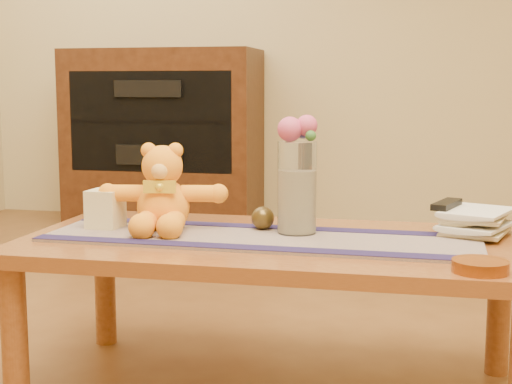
% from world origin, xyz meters
% --- Properties ---
extents(wall_back, '(5.50, 0.00, 5.50)m').
position_xyz_m(wall_back, '(0.00, 2.75, 1.35)').
color(wall_back, '#CCB982').
rests_on(wall_back, floor).
extents(coffee_table_top, '(1.40, 0.70, 0.04)m').
position_xyz_m(coffee_table_top, '(0.00, 0.00, 0.43)').
color(coffee_table_top, brown).
rests_on(coffee_table_top, floor).
extents(table_leg_fl, '(0.07, 0.07, 0.41)m').
position_xyz_m(table_leg_fl, '(-0.64, -0.29, 0.21)').
color(table_leg_fl, brown).
rests_on(table_leg_fl, floor).
extents(table_leg_bl, '(0.07, 0.07, 0.41)m').
position_xyz_m(table_leg_bl, '(-0.64, 0.29, 0.21)').
color(table_leg_bl, brown).
rests_on(table_leg_bl, floor).
extents(table_leg_br, '(0.07, 0.07, 0.41)m').
position_xyz_m(table_leg_br, '(0.64, 0.29, 0.21)').
color(table_leg_br, brown).
rests_on(table_leg_br, floor).
extents(persian_runner, '(1.21, 0.37, 0.01)m').
position_xyz_m(persian_runner, '(-0.03, -0.02, 0.45)').
color(persian_runner, '#1A214B').
rests_on(persian_runner, coffee_table_top).
extents(runner_border_near, '(1.20, 0.08, 0.00)m').
position_xyz_m(runner_border_near, '(-0.04, -0.16, 0.46)').
color(runner_border_near, '#1C1643').
rests_on(runner_border_near, persian_runner).
extents(runner_border_far, '(1.20, 0.08, 0.00)m').
position_xyz_m(runner_border_far, '(-0.03, 0.13, 0.46)').
color(runner_border_far, '#1C1643').
rests_on(runner_border_far, persian_runner).
extents(teddy_bear, '(0.40, 0.35, 0.24)m').
position_xyz_m(teddy_bear, '(-0.34, 0.04, 0.58)').
color(teddy_bear, orange).
rests_on(teddy_bear, persian_runner).
extents(pillar_candle, '(0.10, 0.10, 0.11)m').
position_xyz_m(pillar_candle, '(-0.51, 0.02, 0.51)').
color(pillar_candle, beige).
rests_on(pillar_candle, persian_runner).
extents(candle_wick, '(0.00, 0.00, 0.01)m').
position_xyz_m(candle_wick, '(-0.51, 0.02, 0.58)').
color(candle_wick, black).
rests_on(candle_wick, pillar_candle).
extents(glass_vase, '(0.11, 0.11, 0.26)m').
position_xyz_m(glass_vase, '(0.06, 0.06, 0.59)').
color(glass_vase, silver).
rests_on(glass_vase, persian_runner).
extents(potpourri_fill, '(0.09, 0.09, 0.18)m').
position_xyz_m(potpourri_fill, '(0.06, 0.06, 0.55)').
color(potpourri_fill, beige).
rests_on(potpourri_fill, glass_vase).
extents(rose_left, '(0.07, 0.07, 0.07)m').
position_xyz_m(rose_left, '(0.04, 0.05, 0.75)').
color(rose_left, '#C44577').
rests_on(rose_left, glass_vase).
extents(rose_right, '(0.06, 0.06, 0.06)m').
position_xyz_m(rose_right, '(0.08, 0.06, 0.76)').
color(rose_right, '#C44577').
rests_on(rose_right, glass_vase).
extents(blue_flower_back, '(0.04, 0.04, 0.04)m').
position_xyz_m(blue_flower_back, '(0.07, 0.09, 0.75)').
color(blue_flower_back, '#4E4FAA').
rests_on(blue_flower_back, glass_vase).
extents(blue_flower_side, '(0.04, 0.04, 0.04)m').
position_xyz_m(blue_flower_side, '(0.03, 0.08, 0.74)').
color(blue_flower_side, '#4E4FAA').
rests_on(blue_flower_side, glass_vase).
extents(leaf_sprig, '(0.03, 0.03, 0.03)m').
position_xyz_m(leaf_sprig, '(0.10, 0.04, 0.74)').
color(leaf_sprig, '#33662D').
rests_on(leaf_sprig, glass_vase).
extents(bronze_ball, '(0.07, 0.07, 0.07)m').
position_xyz_m(bronze_ball, '(-0.05, 0.09, 0.49)').
color(bronze_ball, '#463617').
rests_on(bronze_ball, persian_runner).
extents(book_bottom, '(0.22, 0.26, 0.02)m').
position_xyz_m(book_bottom, '(0.47, 0.19, 0.46)').
color(book_bottom, beige).
rests_on(book_bottom, coffee_table_top).
extents(book_lower, '(0.24, 0.27, 0.02)m').
position_xyz_m(book_lower, '(0.48, 0.19, 0.48)').
color(book_lower, beige).
rests_on(book_lower, book_bottom).
extents(book_upper, '(0.21, 0.25, 0.02)m').
position_xyz_m(book_upper, '(0.47, 0.20, 0.50)').
color(book_upper, beige).
rests_on(book_upper, book_lower).
extents(book_top, '(0.24, 0.27, 0.02)m').
position_xyz_m(book_top, '(0.48, 0.19, 0.52)').
color(book_top, beige).
rests_on(book_top, book_upper).
extents(tv_remote, '(0.09, 0.17, 0.02)m').
position_xyz_m(tv_remote, '(0.47, 0.18, 0.54)').
color(tv_remote, black).
rests_on(tv_remote, book_top).
extents(amber_dish, '(0.15, 0.15, 0.03)m').
position_xyz_m(amber_dish, '(0.53, -0.27, 0.46)').
color(amber_dish, '#BF5914').
rests_on(amber_dish, coffee_table_top).
extents(media_cabinet, '(1.20, 0.50, 1.10)m').
position_xyz_m(media_cabinet, '(-1.20, 2.48, 0.55)').
color(media_cabinet, black).
rests_on(media_cabinet, floor).
extents(cabinet_cavity, '(1.02, 0.03, 0.61)m').
position_xyz_m(cabinet_cavity, '(-1.20, 2.25, 0.66)').
color(cabinet_cavity, black).
rests_on(cabinet_cavity, media_cabinet).
extents(cabinet_shelf, '(1.02, 0.20, 0.02)m').
position_xyz_m(cabinet_shelf, '(-1.20, 2.33, 0.66)').
color(cabinet_shelf, black).
rests_on(cabinet_shelf, media_cabinet).
extents(stereo_upper, '(0.42, 0.28, 0.10)m').
position_xyz_m(stereo_upper, '(-1.20, 2.35, 0.86)').
color(stereo_upper, black).
rests_on(stereo_upper, media_cabinet).
extents(stereo_lower, '(0.42, 0.28, 0.12)m').
position_xyz_m(stereo_lower, '(-1.20, 2.35, 0.46)').
color(stereo_lower, black).
rests_on(stereo_lower, media_cabinet).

